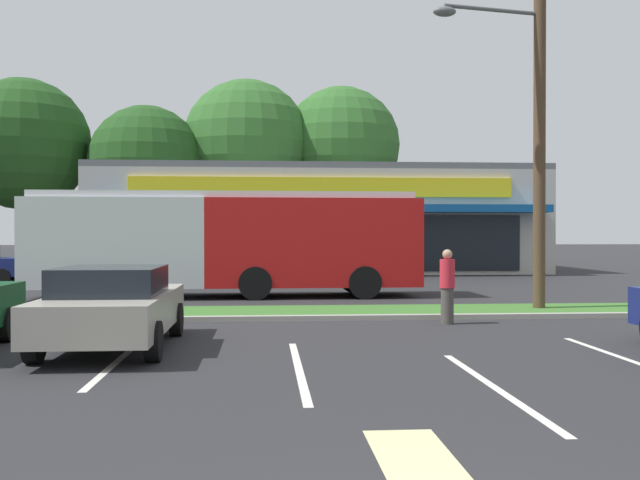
# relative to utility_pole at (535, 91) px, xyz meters

# --- Properties ---
(grass_median) EXTENTS (56.00, 2.20, 0.12)m
(grass_median) POSITION_rel_utility_pole_xyz_m (-5.63, -0.02, -5.48)
(grass_median) COLOR #386B28
(grass_median) RESTS_ON ground_plane
(curb_lip) EXTENTS (56.00, 0.24, 0.12)m
(curb_lip) POSITION_rel_utility_pole_xyz_m (-5.63, -1.24, -5.48)
(curb_lip) COLOR #99968C
(curb_lip) RESTS_ON ground_plane
(parking_stripe_0) EXTENTS (0.12, 4.80, 0.01)m
(parking_stripe_0) POSITION_rel_utility_pole_xyz_m (-9.02, -6.06, -5.53)
(parking_stripe_0) COLOR silver
(parking_stripe_0) RESTS_ON ground_plane
(parking_stripe_1) EXTENTS (0.12, 4.80, 0.01)m
(parking_stripe_1) POSITION_rel_utility_pole_xyz_m (-6.24, -7.06, -5.53)
(parking_stripe_1) COLOR silver
(parking_stripe_1) RESTS_ON ground_plane
(parking_stripe_2) EXTENTS (0.12, 4.80, 0.01)m
(parking_stripe_2) POSITION_rel_utility_pole_xyz_m (-3.77, -8.51, -5.53)
(parking_stripe_2) COLOR silver
(parking_stripe_2) RESTS_ON ground_plane
(parking_stripe_3) EXTENTS (0.12, 4.80, 0.01)m
(parking_stripe_3) POSITION_rel_utility_pole_xyz_m (-1.04, -6.79, -5.53)
(parking_stripe_3) COLOR silver
(parking_stripe_3) RESTS_ON ground_plane
(lot_arrow) EXTENTS (0.70, 1.60, 0.01)m
(lot_arrow) POSITION_rel_utility_pole_xyz_m (-5.41, -11.26, -5.53)
(lot_arrow) COLOR beige
(lot_arrow) RESTS_ON ground_plane
(storefront_building) EXTENTS (22.36, 12.07, 5.34)m
(storefront_building) POSITION_rel_utility_pole_xyz_m (-4.01, 21.35, -2.86)
(storefront_building) COLOR #BCB7AD
(storefront_building) RESTS_ON ground_plane
(tree_left) EXTENTS (8.18, 8.18, 11.62)m
(tree_left) POSITION_rel_utility_pole_xyz_m (-21.69, 28.82, 1.98)
(tree_left) COLOR #473323
(tree_left) RESTS_ON ground_plane
(tree_mid_left) EXTENTS (7.12, 7.12, 9.93)m
(tree_mid_left) POSITION_rel_utility_pole_xyz_m (-14.08, 28.28, 0.82)
(tree_mid_left) COLOR #473323
(tree_mid_left) RESTS_ON ground_plane
(tree_mid) EXTENTS (8.34, 8.34, 12.02)m
(tree_mid) POSITION_rel_utility_pole_xyz_m (-7.90, 30.15, 2.30)
(tree_mid) COLOR #473323
(tree_mid) RESTS_ON ground_plane
(tree_mid_right) EXTENTS (7.88, 7.88, 11.84)m
(tree_mid_right) POSITION_rel_utility_pole_xyz_m (-1.57, 31.01, 2.35)
(tree_mid_right) COLOR #473323
(tree_mid_right) RESTS_ON ground_plane
(utility_pole) EXTENTS (3.13, 2.38, 10.38)m
(utility_pole) POSITION_rel_utility_pole_xyz_m (0.00, 0.00, 0.00)
(utility_pole) COLOR #4C3826
(utility_pole) RESTS_ON ground_plane
(city_bus) EXTENTS (12.06, 2.83, 3.25)m
(city_bus) POSITION_rel_utility_pole_xyz_m (-7.94, 5.10, -3.77)
(city_bus) COLOR #B71414
(city_bus) RESTS_ON ground_plane
(car_0) EXTENTS (4.34, 1.96, 1.50)m
(car_0) POSITION_rel_utility_pole_xyz_m (-5.32, 11.86, -4.77)
(car_0) COLOR #0C3F1E
(car_0) RESTS_ON ground_plane
(car_1) EXTENTS (2.02, 4.63, 1.42)m
(car_1) POSITION_rel_utility_pole_xyz_m (-9.35, -4.95, -4.80)
(car_1) COLOR #9E998C
(car_1) RESTS_ON ground_plane
(pedestrian_mid) EXTENTS (0.33, 0.33, 1.64)m
(pedestrian_mid) POSITION_rel_utility_pole_xyz_m (-2.74, -2.07, -4.72)
(pedestrian_mid) COLOR #47423D
(pedestrian_mid) RESTS_ON ground_plane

